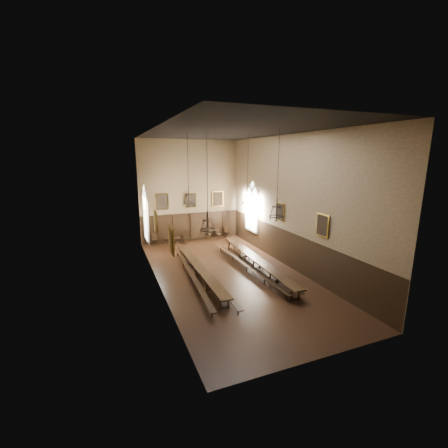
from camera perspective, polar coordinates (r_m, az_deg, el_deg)
floor at (r=19.88m, az=0.87°, el=-9.64°), size 9.00×18.00×0.02m
ceiling at (r=18.42m, az=0.97°, el=17.26°), size 9.00×18.00×0.02m
wall_back at (r=27.08m, az=-6.48°, el=6.21°), size 9.00×0.02×9.00m
wall_front at (r=11.08m, az=19.21°, el=-4.09°), size 9.00×0.02×9.00m
wall_left at (r=17.42m, az=-12.92°, el=2.30°), size 0.02×18.00×9.00m
wall_right at (r=20.76m, az=12.51°, el=3.98°), size 0.02×18.00×9.00m
wainscot_panelling at (r=19.43m, az=0.88°, el=-6.20°), size 9.00×18.00×2.50m
table_left at (r=19.37m, az=-4.69°, el=-9.06°), size 0.84×9.76×0.76m
table_right at (r=20.65m, az=6.21°, el=-7.57°), size 1.21×10.64×0.83m
bench_left_outer at (r=19.19m, az=-6.35°, el=-9.56°), size 0.97×10.52×0.47m
bench_left_inner at (r=19.08m, az=-3.08°, el=-9.67°), size 0.40×10.16×0.46m
bench_right_inner at (r=20.38m, az=4.37°, el=-8.20°), size 0.61×9.93×0.45m
bench_right_outer at (r=20.75m, az=7.29°, el=-7.91°), size 0.73×9.62×0.43m
chair_0 at (r=26.80m, az=-13.03°, el=-3.27°), size 0.52×0.52×1.01m
chair_1 at (r=26.87m, az=-11.07°, el=-3.12°), size 0.58×0.58×1.02m
chair_2 at (r=27.07m, az=-8.85°, el=-2.93°), size 0.54×0.54×1.00m
chair_3 at (r=27.26m, az=-7.18°, el=-2.75°), size 0.54×0.54×1.02m
chair_5 at (r=27.92m, az=-2.94°, el=-2.31°), size 0.51×0.51×1.00m
chair_6 at (r=28.15m, az=-1.04°, el=-2.24°), size 0.45×0.45×0.89m
chair_7 at (r=28.52m, az=0.66°, el=-1.95°), size 0.57×0.57×1.02m
chandelier_back_left at (r=20.26m, az=-6.72°, el=4.95°), size 0.86×0.86×4.62m
chandelier_back_right at (r=21.45m, az=4.46°, el=4.97°), size 0.81×0.81×4.81m
chandelier_front_left at (r=15.41m, az=-3.10°, el=0.26°), size 0.82×0.82×5.28m
chandelier_front_right at (r=17.70m, az=9.97°, el=2.46°), size 0.88×0.88×5.02m
portrait_back_0 at (r=26.50m, az=-11.80°, el=4.13°), size 1.10×0.12×1.40m
portrait_back_1 at (r=27.06m, az=-6.37°, el=4.50°), size 1.10×0.12×1.40m
portrait_back_2 at (r=27.86m, az=-1.19°, el=4.81°), size 1.10×0.12×1.40m
portrait_left_0 at (r=18.56m, az=-12.89°, el=0.42°), size 0.12×1.00×1.30m
portrait_left_1 at (r=14.26m, az=-10.01°, el=-3.19°), size 0.12×1.00×1.30m
portrait_right_0 at (r=21.65m, az=10.65°, el=2.27°), size 0.12×1.00×1.30m
portrait_right_1 at (r=18.09m, az=18.24°, el=-0.23°), size 0.12×1.00×1.30m
window_right at (r=25.57m, az=5.34°, el=3.36°), size 0.20×2.20×4.60m
window_left at (r=22.99m, az=-14.76°, el=1.92°), size 0.20×2.20×4.60m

